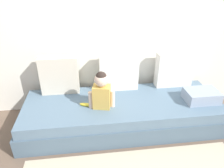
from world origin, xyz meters
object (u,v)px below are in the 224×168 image
Objects in this scene: couch at (122,113)px; throw_pillow_center at (119,72)px; banana at (86,105)px; folded_blanket at (201,96)px; throw_pillow_right at (174,70)px; toddler at (102,90)px; throw_pillow_left at (59,75)px.

throw_pillow_center is at bearing 90.00° from couch.
folded_blanket is at bearing -2.14° from banana.
throw_pillow_right is at bearing 23.50° from couch.
toddler is at bearing -11.11° from banana.
couch is 14.70× the size of banana.
banana is (0.33, -0.39, -0.23)m from throw_pillow_left.
throw_pillow_left is at bearing 156.50° from couch.
throw_pillow_right reaches higher than banana.
couch is at bearing 7.14° from banana.
toddler is 0.28m from banana.
banana is (-0.45, -0.06, 0.20)m from couch.
throw_pillow_right is 1.10× the size of toddler.
banana is at bearing -162.19° from throw_pillow_right.
throw_pillow_right is 2.95× the size of banana.
throw_pillow_center is at bearing 155.29° from folded_blanket.
toddler is (-1.04, -0.43, -0.01)m from throw_pillow_right.
throw_pillow_center is 1.08m from folded_blanket.
toddler reaches higher than banana.
throw_pillow_left is at bearing 180.00° from throw_pillow_right.
throw_pillow_center is 1.03× the size of throw_pillow_right.
throw_pillow_right is at bearing 0.00° from throw_pillow_center.
couch is at bearing -23.50° from throw_pillow_left.
throw_pillow_left reaches higher than couch.
throw_pillow_right is 1.25× the size of folded_blanket.
throw_pillow_right is 0.52m from folded_blanket.
toddler reaches higher than folded_blanket.
toddler is (-0.26, -0.43, -0.02)m from throw_pillow_center.
throw_pillow_center is 0.50m from toddler.
throw_pillow_center reaches higher than folded_blanket.
throw_pillow_left reaches higher than throw_pillow_right.
couch is 5.46× the size of toddler.
banana reaches higher than couch.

